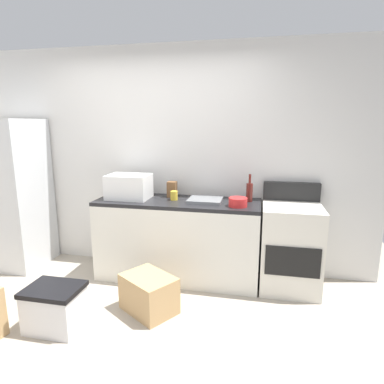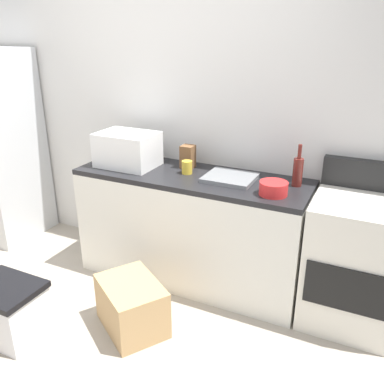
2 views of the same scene
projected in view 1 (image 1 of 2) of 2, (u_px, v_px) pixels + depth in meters
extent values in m
plane|color=#9E9384|center=(107.00, 338.00, 2.69)|extent=(6.00, 6.00, 0.00)
cube|color=silver|center=(160.00, 160.00, 3.90)|extent=(5.00, 0.10, 2.60)
cube|color=silver|center=(178.00, 241.00, 3.69)|extent=(1.80, 0.60, 0.86)
cube|color=black|center=(178.00, 202.00, 3.59)|extent=(1.80, 0.60, 0.04)
cube|color=silver|center=(13.00, 194.00, 3.96)|extent=(0.68, 0.66, 1.78)
cube|color=silver|center=(290.00, 247.00, 3.44)|extent=(0.60, 0.60, 0.90)
cube|color=black|center=(293.00, 262.00, 3.15)|extent=(0.52, 0.02, 0.30)
cube|color=black|center=(291.00, 191.00, 3.57)|extent=(0.60, 0.08, 0.20)
cube|color=white|center=(129.00, 187.00, 3.65)|extent=(0.46, 0.34, 0.27)
cube|color=slate|center=(205.00, 200.00, 3.54)|extent=(0.36, 0.32, 0.03)
cylinder|color=#591E19|center=(249.00, 192.00, 3.51)|extent=(0.07, 0.07, 0.20)
cylinder|color=#591E19|center=(250.00, 179.00, 3.48)|extent=(0.03, 0.03, 0.10)
cylinder|color=gold|center=(174.00, 196.00, 3.60)|extent=(0.08, 0.08, 0.10)
cube|color=brown|center=(172.00, 189.00, 3.73)|extent=(0.10, 0.10, 0.18)
cylinder|color=red|center=(238.00, 202.00, 3.32)|extent=(0.19, 0.19, 0.09)
cube|color=tan|center=(149.00, 294.00, 3.05)|extent=(0.60, 0.57, 0.35)
cube|color=silver|center=(55.00, 310.00, 2.79)|extent=(0.44, 0.34, 0.34)
cube|color=black|center=(53.00, 289.00, 2.75)|extent=(0.46, 0.36, 0.04)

